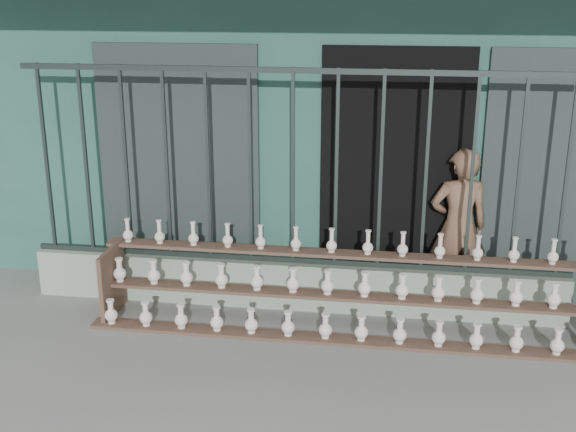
# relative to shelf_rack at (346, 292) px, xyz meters

# --- Properties ---
(ground) EXTENTS (60.00, 60.00, 0.00)m
(ground) POSITION_rel_shelf_rack_xyz_m (-0.53, -0.88, -0.36)
(ground) COLOR slate
(workshop_building) EXTENTS (7.40, 6.60, 3.21)m
(workshop_building) POSITION_rel_shelf_rack_xyz_m (-0.53, 3.35, 1.26)
(workshop_building) COLOR #2A594C
(workshop_building) RESTS_ON ground
(parapet_wall) EXTENTS (5.00, 0.20, 0.45)m
(parapet_wall) POSITION_rel_shelf_rack_xyz_m (-0.53, 0.42, -0.14)
(parapet_wall) COLOR #92A68E
(parapet_wall) RESTS_ON ground
(security_fence) EXTENTS (5.00, 0.04, 1.80)m
(security_fence) POSITION_rel_shelf_rack_xyz_m (-0.53, 0.42, 0.98)
(security_fence) COLOR #283330
(security_fence) RESTS_ON parapet_wall
(shelf_rack) EXTENTS (4.50, 0.68, 0.85)m
(shelf_rack) POSITION_rel_shelf_rack_xyz_m (0.00, 0.00, 0.00)
(shelf_rack) COLOR brown
(shelf_rack) RESTS_ON ground
(elderly_woman) EXTENTS (0.61, 0.46, 1.51)m
(elderly_woman) POSITION_rel_shelf_rack_xyz_m (0.99, 0.78, 0.39)
(elderly_woman) COLOR brown
(elderly_woman) RESTS_ON ground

